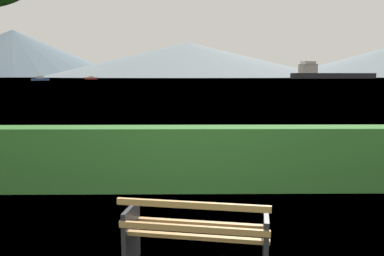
{
  "coord_description": "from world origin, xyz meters",
  "views": [
    {
      "loc": [
        -0.1,
        -4.04,
        2.11
      ],
      "look_at": [
        0.0,
        4.29,
        0.99
      ],
      "focal_mm": 36.35,
      "sensor_mm": 36.0,
      "label": 1
    }
  ],
  "objects_px": {
    "park_bench": "(196,234)",
    "fishing_boat_near": "(91,78)",
    "cargo_ship_large": "(328,74)",
    "tender_far": "(40,79)"
  },
  "relations": [
    {
      "from": "park_bench",
      "to": "tender_far",
      "type": "relative_size",
      "value": 0.25
    },
    {
      "from": "cargo_ship_large",
      "to": "fishing_boat_near",
      "type": "relative_size",
      "value": 9.27
    },
    {
      "from": "park_bench",
      "to": "fishing_boat_near",
      "type": "bearing_deg",
      "value": 104.05
    },
    {
      "from": "fishing_boat_near",
      "to": "tender_far",
      "type": "bearing_deg",
      "value": -98.65
    },
    {
      "from": "cargo_ship_large",
      "to": "tender_far",
      "type": "distance_m",
      "value": 197.96
    },
    {
      "from": "cargo_ship_large",
      "to": "tender_far",
      "type": "bearing_deg",
      "value": -145.85
    },
    {
      "from": "cargo_ship_large",
      "to": "fishing_boat_near",
      "type": "bearing_deg",
      "value": -160.1
    },
    {
      "from": "park_bench",
      "to": "cargo_ship_large",
      "type": "distance_m",
      "value": 293.54
    },
    {
      "from": "fishing_boat_near",
      "to": "tender_far",
      "type": "distance_m",
      "value": 55.48
    },
    {
      "from": "cargo_ship_large",
      "to": "fishing_boat_near",
      "type": "distance_m",
      "value": 165.35
    }
  ]
}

